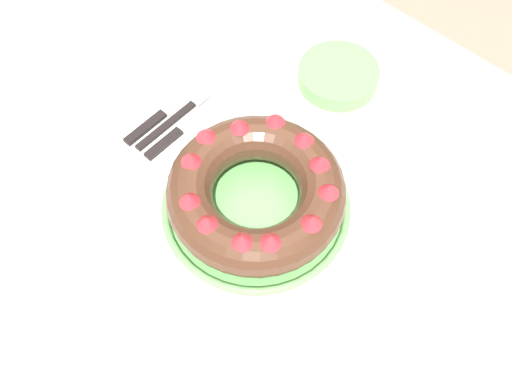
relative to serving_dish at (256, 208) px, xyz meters
name	(u,v)px	position (x,y,z in m)	size (l,w,h in m)	color
ground_plane	(259,339)	(-0.01, 0.02, -0.73)	(8.00, 8.00, 0.00)	gray
dining_table	(260,227)	(-0.01, 0.02, -0.10)	(1.37, 1.00, 0.72)	silver
serving_dish	(256,208)	(0.00, 0.00, 0.00)	(0.29, 0.29, 0.03)	#6BB760
bundt_cake	(256,191)	(0.00, 0.00, 0.05)	(0.27, 0.27, 0.09)	#4C2D1E
fork	(183,112)	(-0.22, 0.06, -0.01)	(0.02, 0.18, 0.01)	black
serving_knife	(162,114)	(-0.25, 0.03, -0.01)	(0.02, 0.19, 0.01)	black
cake_knife	(179,131)	(-0.20, 0.03, -0.01)	(0.02, 0.17, 0.01)	black
side_bowl	(338,76)	(-0.07, 0.30, 0.00)	(0.14, 0.14, 0.03)	#6BB760
napkin	(417,291)	(0.26, 0.06, -0.01)	(0.16, 0.11, 0.00)	#B2D1B7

